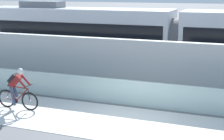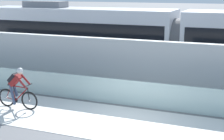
% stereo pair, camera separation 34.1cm
% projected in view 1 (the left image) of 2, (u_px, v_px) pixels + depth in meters
% --- Properties ---
extents(ground_plane, '(200.00, 200.00, 0.00)m').
position_uv_depth(ground_plane, '(124.00, 123.00, 11.86)').
color(ground_plane, slate).
extents(bike_path_deck, '(32.00, 3.20, 0.01)m').
position_uv_depth(bike_path_deck, '(124.00, 123.00, 11.85)').
color(bike_path_deck, silver).
rests_on(bike_path_deck, ground).
extents(glass_parapet, '(32.00, 0.05, 1.03)m').
position_uv_depth(glass_parapet, '(139.00, 94.00, 13.43)').
color(glass_parapet, '#ADC6C1').
rests_on(glass_parapet, ground).
extents(concrete_barrier_wall, '(32.00, 0.36, 2.35)m').
position_uv_depth(concrete_barrier_wall, '(150.00, 68.00, 14.92)').
color(concrete_barrier_wall, silver).
rests_on(concrete_barrier_wall, ground).
extents(tram_rail_near, '(32.00, 0.08, 0.01)m').
position_uv_depth(tram_rail_near, '(162.00, 80.00, 17.46)').
color(tram_rail_near, '#595654').
rests_on(tram_rail_near, ground).
extents(tram_rail_far, '(32.00, 0.08, 0.01)m').
position_uv_depth(tram_rail_far, '(167.00, 73.00, 18.77)').
color(tram_rail_far, '#595654').
rests_on(tram_rail_far, ground).
extents(tram, '(22.56, 2.54, 3.81)m').
position_uv_depth(tram, '(177.00, 41.00, 17.50)').
color(tram, silver).
rests_on(tram, ground).
extents(cyclist_on_bike, '(1.77, 0.58, 1.61)m').
position_uv_depth(cyclist_on_bike, '(17.00, 89.00, 13.09)').
color(cyclist_on_bike, black).
rests_on(cyclist_on_bike, ground).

